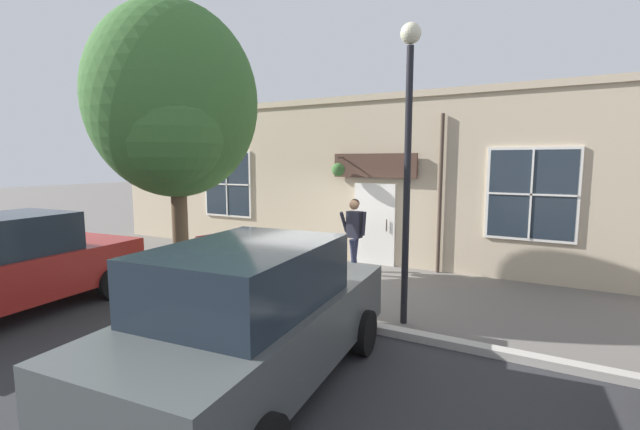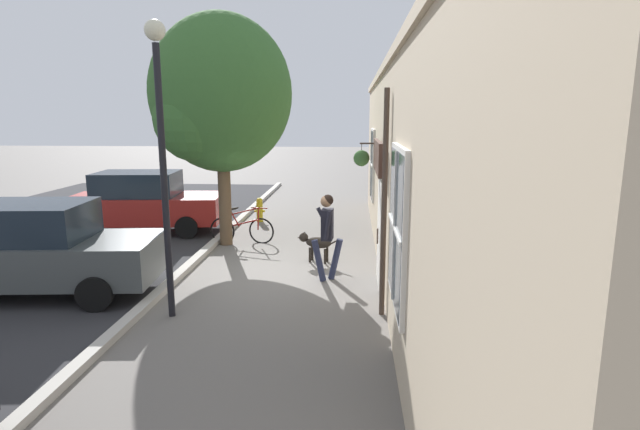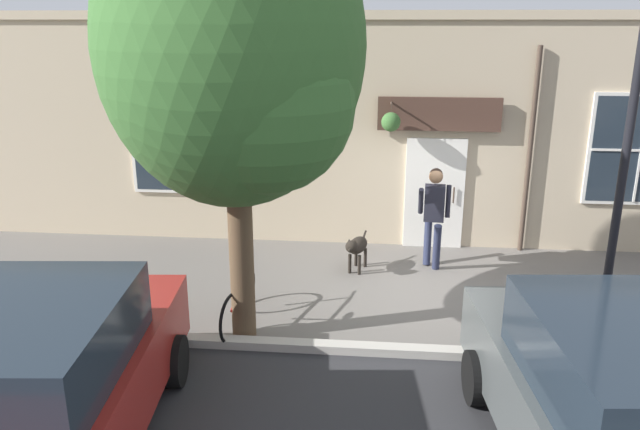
# 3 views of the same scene
# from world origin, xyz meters

# --- Properties ---
(ground_plane) EXTENTS (90.00, 90.00, 0.00)m
(ground_plane) POSITION_xyz_m (0.00, 0.00, 0.00)
(ground_plane) COLOR #66605B
(storefront_facade) EXTENTS (0.95, 18.00, 4.33)m
(storefront_facade) POSITION_xyz_m (-2.34, 0.00, 2.18)
(storefront_facade) COLOR #C6B293
(storefront_facade) RESTS_ON ground_plane
(pedestrian_walking) EXTENTS (0.65, 0.57, 1.78)m
(pedestrian_walking) POSITION_xyz_m (-1.10, 0.34, 1.09)
(pedestrian_walking) COLOR #282D47
(pedestrian_walking) RESTS_ON ground_plane
(dog_on_leash) EXTENTS (1.00, 0.43, 0.69)m
(dog_on_leash) POSITION_xyz_m (-0.77, -0.96, 0.46)
(dog_on_leash) COLOR black
(dog_on_leash) RESTS_ON ground_plane
(street_tree_by_curb) EXTENTS (3.55, 3.19, 5.82)m
(street_tree_by_curb) POSITION_xyz_m (1.79, -2.32, 3.75)
(street_tree_by_curb) COLOR brown
(street_tree_by_curb) RESTS_ON ground_plane
(leaning_bicycle) EXTENTS (1.74, 0.22, 1.01)m
(leaning_bicycle) POSITION_xyz_m (1.31, -2.56, 0.38)
(leaning_bicycle) COLOR black
(leaning_bicycle) RESTS_ON ground_plane
(parked_car_nearest_curb) EXTENTS (4.44, 2.24, 1.75)m
(parked_car_nearest_curb) POSITION_xyz_m (4.41, -3.69, 0.88)
(parked_car_nearest_curb) COLOR maroon
(parked_car_nearest_curb) RESTS_ON ground_plane
(parked_car_mid_block) EXTENTS (4.44, 2.24, 1.75)m
(parked_car_mid_block) POSITION_xyz_m (4.27, 1.53, 0.88)
(parked_car_mid_block) COLOR #474C4C
(parked_car_mid_block) RESTS_ON ground_plane
(street_lamp) EXTENTS (0.32, 0.32, 4.75)m
(street_lamp) POSITION_xyz_m (1.42, 2.39, 3.11)
(street_lamp) COLOR black
(street_lamp) RESTS_ON ground_plane
(fire_hydrant) EXTENTS (0.34, 0.20, 0.77)m
(fire_hydrant) POSITION_xyz_m (1.35, -5.32, 0.40)
(fire_hydrant) COLOR gold
(fire_hydrant) RESTS_ON ground_plane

